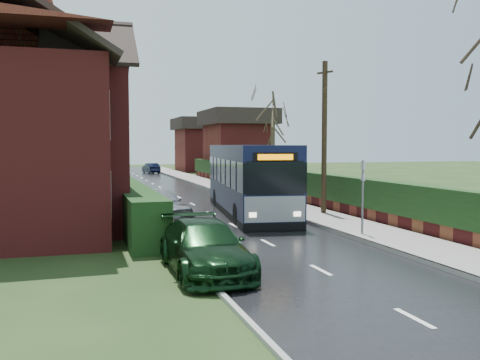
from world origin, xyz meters
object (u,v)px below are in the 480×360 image
object	(u,v)px
brick_house	(3,116)
telegraph_pole	(324,138)
bus	(249,180)
car_silver	(157,204)
car_green	(205,247)
bus_stop_sign	(363,187)

from	to	relation	value
brick_house	telegraph_pole	size ratio (longest dim) A/B	2.09
bus	telegraph_pole	distance (m)	3.96
bus	telegraph_pole	world-z (taller)	telegraph_pole
brick_house	telegraph_pole	distance (m)	13.60
bus	car_silver	size ratio (longest dim) A/B	2.47
car_green	bus_stop_sign	bearing A→B (deg)	27.87
car_green	telegraph_pole	bearing A→B (deg)	49.78
bus	car_silver	bearing A→B (deg)	-156.59
bus	car_green	distance (m)	11.53
bus_stop_sign	telegraph_pole	xyz separation A→B (m)	(1.27, 5.68, 1.75)
bus	car_silver	xyz separation A→B (m)	(-4.48, -1.30, -0.85)
brick_house	car_green	bearing A→B (deg)	-59.95
bus	bus_stop_sign	size ratio (longest dim) A/B	4.00
brick_house	telegraph_pole	world-z (taller)	brick_house
bus	car_silver	distance (m)	4.74
car_silver	car_green	world-z (taller)	car_silver
brick_house	bus_stop_sign	world-z (taller)	brick_house
bus_stop_sign	telegraph_pole	world-z (taller)	telegraph_pole
brick_house	car_green	size ratio (longest dim) A/B	3.23
brick_house	bus	size ratio (longest dim) A/B	1.35
bus	car_green	size ratio (longest dim) A/B	2.40
car_green	bus_stop_sign	xyz separation A→B (m)	(6.43, 3.38, 1.13)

